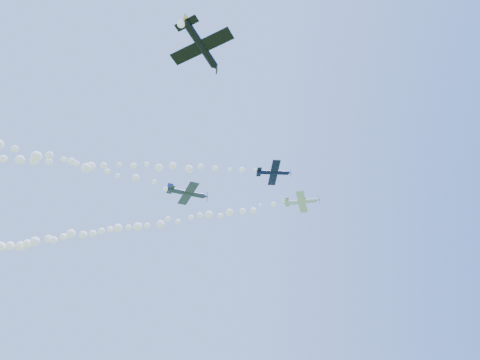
{
  "coord_description": "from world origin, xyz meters",
  "views": [
    {
      "loc": [
        -3.97,
        -56.52,
        2.0
      ],
      "look_at": [
        2.03,
        -7.86,
        46.14
      ],
      "focal_mm": 30.0,
      "sensor_mm": 36.0,
      "label": 1
    }
  ],
  "objects": [
    {
      "name": "smoke_trail_white",
      "position": [
        -18.01,
        12.57,
        49.15
      ],
      "size": [
        61.91,
        24.6,
        2.91
      ],
      "primitive_type": null,
      "color": "white"
    },
    {
      "name": "plane_navy",
      "position": [
        8.76,
        -4.01,
        52.18
      ],
      "size": [
        6.72,
        7.0,
        1.82
      ],
      "rotation": [
        0.04,
        -0.04,
        -0.04
      ],
      "color": "#0C1138"
    },
    {
      "name": "plane_grey",
      "position": [
        -6.4,
        -3.83,
        45.82
      ],
      "size": [
        7.27,
        7.65,
        2.06
      ],
      "rotation": [
        0.14,
        -0.09,
        0.27
      ],
      "color": "#33384A"
    },
    {
      "name": "smoke_trail_navy",
      "position": [
        -36.54,
        -1.99,
        51.97
      ],
      "size": [
        86.62,
        6.2,
        2.65
      ],
      "primitive_type": null,
      "color": "white"
    },
    {
      "name": "plane_black",
      "position": [
        -5.29,
        -35.01,
        39.5
      ],
      "size": [
        6.47,
        6.11,
        1.91
      ],
      "rotation": [
        0.03,
        -0.02,
        0.97
      ],
      "color": "black"
    },
    {
      "name": "plane_white",
      "position": [
        14.77,
        0.38,
        49.45
      ],
      "size": [
        6.77,
        7.16,
        2.43
      ],
      "rotation": [
        0.07,
        0.06,
        -0.36
      ],
      "color": "silver"
    }
  ]
}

